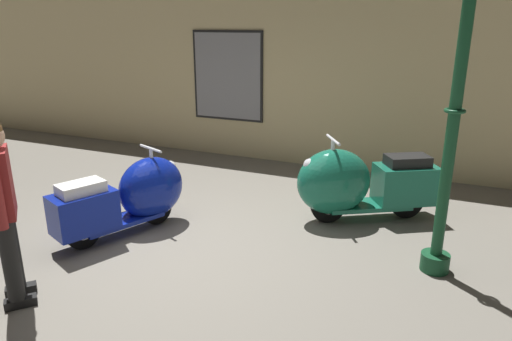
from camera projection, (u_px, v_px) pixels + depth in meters
name	position (u px, v px, depth m)	size (l,w,h in m)	color
ground_plane	(181.00, 251.00, 5.01)	(60.00, 60.00, 0.00)	slate
showroom_back_wall	(296.00, 65.00, 7.76)	(18.00, 0.24, 3.40)	#CCB784
scooter_0	(132.00, 196.00, 5.37)	(1.02, 1.65, 0.98)	black
scooter_1	(356.00, 184.00, 5.65)	(1.75, 1.34, 1.07)	black
lamppost	(455.00, 112.00, 4.14)	(0.28, 0.28, 3.04)	#144728
visitor_0	(1.00, 201.00, 3.83)	(0.44, 0.42, 1.65)	black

